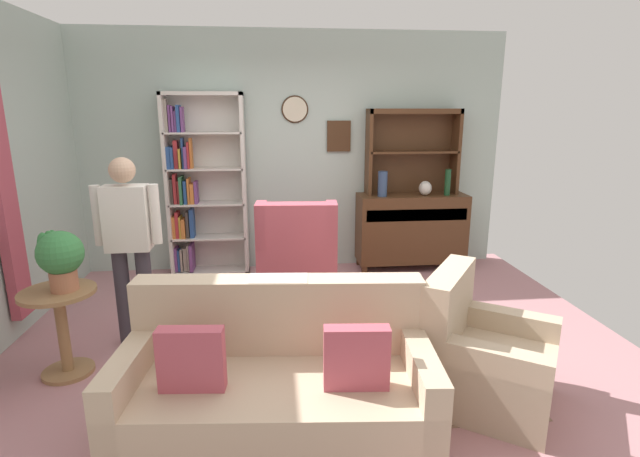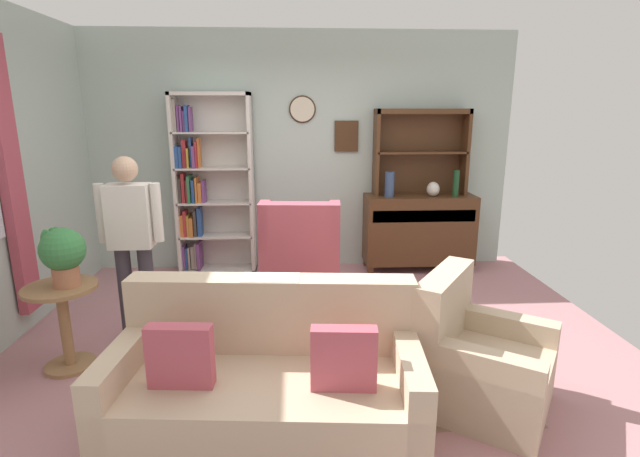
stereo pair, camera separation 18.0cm
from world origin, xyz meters
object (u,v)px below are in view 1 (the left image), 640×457
object	(u,v)px
vase_tall	(383,184)
bookshelf	(200,188)
armchair_floral	(483,360)
vase_round	(425,188)
bottle_wine	(448,182)
plant_stand	(62,323)
sideboard_hutch	(412,140)
potted_plant_large	(60,256)
couch_floral	(277,387)
coffee_table	(282,317)
person_reading	(129,239)
book_stack	(283,304)
wingback_chair	(297,263)
sideboard	(411,228)

from	to	relation	value
vase_tall	bookshelf	bearing A→B (deg)	175.54
vase_tall	armchair_floral	bearing A→B (deg)	-88.21
vase_round	vase_tall	bearing A→B (deg)	-178.51
armchair_floral	vase_tall	bearing A→B (deg)	91.79
bookshelf	bottle_wine	distance (m)	2.90
bookshelf	plant_stand	bearing A→B (deg)	-108.12
sideboard_hutch	potted_plant_large	distance (m)	3.93
couch_floral	potted_plant_large	xyz separation A→B (m)	(-1.50, 0.85, 0.60)
bookshelf	vase_tall	world-z (taller)	bookshelf
potted_plant_large	coffee_table	distance (m)	1.65
bookshelf	vase_round	bearing A→B (deg)	-3.29
bookshelf	plant_stand	distance (m)	2.40
bookshelf	vase_round	size ratio (longest dim) A/B	12.35
sideboard_hutch	vase_round	distance (m)	0.60
plant_stand	person_reading	world-z (taller)	person_reading
book_stack	coffee_table	bearing A→B (deg)	-104.99
vase_tall	potted_plant_large	world-z (taller)	vase_tall
vase_round	wingback_chair	world-z (taller)	vase_round
wingback_chair	coffee_table	world-z (taller)	wingback_chair
wingback_chair	bookshelf	bearing A→B (deg)	138.51
sideboard	armchair_floral	distance (m)	2.78
plant_stand	person_reading	xyz separation A→B (m)	(0.40, 0.44, 0.50)
potted_plant_large	book_stack	bearing A→B (deg)	2.75
book_stack	bookshelf	bearing A→B (deg)	112.76
sideboard	potted_plant_large	bearing A→B (deg)	-146.42
vase_round	bottle_wine	size ratio (longest dim) A/B	0.55
bottle_wine	book_stack	size ratio (longest dim) A/B	1.48
vase_tall	coffee_table	xyz separation A→B (m)	(-1.24, -1.99, -0.71)
vase_tall	couch_floral	world-z (taller)	vase_tall
wingback_chair	potted_plant_large	size ratio (longest dim) A/B	2.42
vase_round	wingback_chair	size ratio (longest dim) A/B	0.16
vase_round	bottle_wine	distance (m)	0.27
sideboard	potted_plant_large	world-z (taller)	potted_plant_large
sideboard_hutch	bottle_wine	world-z (taller)	sideboard_hutch
vase_round	bottle_wine	xyz separation A→B (m)	(0.26, -0.02, 0.07)
bookshelf	sideboard_hutch	xyz separation A→B (m)	(2.51, 0.02, 0.53)
potted_plant_large	person_reading	world-z (taller)	person_reading
bookshelf	vase_tall	xyz separation A→B (m)	(2.12, -0.17, 0.04)
person_reading	plant_stand	bearing A→B (deg)	-131.99
sideboard_hutch	armchair_floral	bearing A→B (deg)	-96.12
sideboard_hutch	armchair_floral	xyz separation A→B (m)	(-0.31, -2.86, -1.27)
sideboard	person_reading	distance (m)	3.31
armchair_floral	coffee_table	xyz separation A→B (m)	(-1.32, 0.68, 0.06)
potted_plant_large	coffee_table	size ratio (longest dim) A/B	0.54
sideboard_hutch	potted_plant_large	world-z (taller)	sideboard_hutch
sideboard	bottle_wine	bearing A→B (deg)	-12.89
sideboard	book_stack	bearing A→B (deg)	-128.44
sideboard_hutch	potted_plant_large	xyz separation A→B (m)	(-3.18, -2.22, -0.65)
vase_tall	coffee_table	bearing A→B (deg)	-121.82
coffee_table	sideboard	bearing A→B (deg)	51.88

